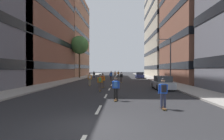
{
  "coord_description": "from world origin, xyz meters",
  "views": [
    {
      "loc": [
        1.2,
        -7.01,
        2.3
      ],
      "look_at": [
        0.0,
        19.68,
        2.13
      ],
      "focal_mm": 28.6,
      "sensor_mm": 36.0,
      "label": 1
    }
  ],
  "objects_px": {
    "skater_5": "(121,77)",
    "streetlamp_right": "(168,56)",
    "street_tree_near": "(79,45)",
    "skater_0": "(103,79)",
    "skater_9": "(90,78)",
    "skater_3": "(163,91)",
    "parked_car_mid": "(140,75)",
    "skater_8": "(111,76)",
    "skater_1": "(94,74)",
    "skater_2": "(111,74)",
    "parked_car_near": "(163,83)",
    "skater_4": "(100,81)",
    "skater_7": "(115,74)",
    "skater_6": "(116,87)",
    "skater_10": "(118,74)"
  },
  "relations": [
    {
      "from": "skater_0",
      "to": "skater_7",
      "type": "xyz_separation_m",
      "value": [
        0.85,
        23.15,
        0.0
      ]
    },
    {
      "from": "skater_7",
      "to": "skater_8",
      "type": "xyz_separation_m",
      "value": [
        -0.48,
        -11.02,
        0.0
      ]
    },
    {
      "from": "skater_4",
      "to": "street_tree_near",
      "type": "bearing_deg",
      "value": 107.47
    },
    {
      "from": "streetlamp_right",
      "to": "skater_2",
      "type": "bearing_deg",
      "value": 113.57
    },
    {
      "from": "skater_5",
      "to": "skater_3",
      "type": "bearing_deg",
      "value": -83.33
    },
    {
      "from": "parked_car_mid",
      "to": "skater_7",
      "type": "xyz_separation_m",
      "value": [
        -6.01,
        1.0,
        0.32
      ]
    },
    {
      "from": "skater_4",
      "to": "skater_8",
      "type": "relative_size",
      "value": 1.0
    },
    {
      "from": "parked_car_near",
      "to": "parked_car_mid",
      "type": "relative_size",
      "value": 1.0
    },
    {
      "from": "skater_0",
      "to": "skater_7",
      "type": "relative_size",
      "value": 1.0
    },
    {
      "from": "skater_2",
      "to": "skater_0",
      "type": "bearing_deg",
      "value": -89.49
    },
    {
      "from": "skater_0",
      "to": "skater_7",
      "type": "bearing_deg",
      "value": 87.9
    },
    {
      "from": "skater_9",
      "to": "skater_3",
      "type": "bearing_deg",
      "value": -64.52
    },
    {
      "from": "skater_6",
      "to": "skater_3",
      "type": "bearing_deg",
      "value": -43.12
    },
    {
      "from": "skater_8",
      "to": "skater_4",
      "type": "bearing_deg",
      "value": -91.27
    },
    {
      "from": "street_tree_near",
      "to": "skater_0",
      "type": "xyz_separation_m",
      "value": [
        7.84,
        -21.79,
        -7.09
      ]
    },
    {
      "from": "street_tree_near",
      "to": "skater_7",
      "type": "relative_size",
      "value": 5.75
    },
    {
      "from": "skater_0",
      "to": "skater_6",
      "type": "xyz_separation_m",
      "value": [
        1.79,
        -8.7,
        0.0
      ]
    },
    {
      "from": "parked_car_near",
      "to": "skater_4",
      "type": "height_order",
      "value": "skater_4"
    },
    {
      "from": "streetlamp_right",
      "to": "skater_1",
      "type": "bearing_deg",
      "value": 127.64
    },
    {
      "from": "parked_car_mid",
      "to": "skater_8",
      "type": "bearing_deg",
      "value": -122.9
    },
    {
      "from": "parked_car_near",
      "to": "skater_10",
      "type": "distance_m",
      "value": 29.29
    },
    {
      "from": "parked_car_mid",
      "to": "skater_2",
      "type": "height_order",
      "value": "skater_2"
    },
    {
      "from": "skater_4",
      "to": "skater_8",
      "type": "bearing_deg",
      "value": 88.73
    },
    {
      "from": "streetlamp_right",
      "to": "skater_9",
      "type": "height_order",
      "value": "streetlamp_right"
    },
    {
      "from": "parked_car_near",
      "to": "skater_4",
      "type": "xyz_separation_m",
      "value": [
        -6.82,
        -1.86,
        0.32
      ]
    },
    {
      "from": "skater_1",
      "to": "skater_3",
      "type": "xyz_separation_m",
      "value": [
        8.77,
        -32.69,
        0.0
      ]
    },
    {
      "from": "parked_car_near",
      "to": "skater_9",
      "type": "relative_size",
      "value": 2.47
    },
    {
      "from": "streetlamp_right",
      "to": "skater_8",
      "type": "distance_m",
      "value": 12.01
    },
    {
      "from": "skater_4",
      "to": "skater_2",
      "type": "bearing_deg",
      "value": 90.51
    },
    {
      "from": "parked_car_near",
      "to": "street_tree_near",
      "type": "height_order",
      "value": "street_tree_near"
    },
    {
      "from": "skater_0",
      "to": "skater_7",
      "type": "distance_m",
      "value": 23.16
    },
    {
      "from": "parked_car_near",
      "to": "skater_2",
      "type": "height_order",
      "value": "skater_2"
    },
    {
      "from": "skater_2",
      "to": "skater_1",
      "type": "bearing_deg",
      "value": -135.25
    },
    {
      "from": "skater_5",
      "to": "skater_7",
      "type": "height_order",
      "value": "same"
    },
    {
      "from": "skater_4",
      "to": "skater_6",
      "type": "distance_m",
      "value": 5.75
    },
    {
      "from": "skater_5",
      "to": "skater_7",
      "type": "distance_m",
      "value": 15.29
    },
    {
      "from": "skater_6",
      "to": "skater_9",
      "type": "distance_m",
      "value": 11.81
    },
    {
      "from": "skater_3",
      "to": "skater_8",
      "type": "distance_m",
      "value": 23.79
    },
    {
      "from": "parked_car_mid",
      "to": "skater_8",
      "type": "height_order",
      "value": "skater_8"
    },
    {
      "from": "skater_5",
      "to": "streetlamp_right",
      "type": "bearing_deg",
      "value": -28.43
    },
    {
      "from": "streetlamp_right",
      "to": "skater_7",
      "type": "bearing_deg",
      "value": 113.3
    },
    {
      "from": "skater_1",
      "to": "skater_6",
      "type": "bearing_deg",
      "value": -78.71
    },
    {
      "from": "skater_0",
      "to": "skater_1",
      "type": "distance_m",
      "value": 21.82
    },
    {
      "from": "parked_car_mid",
      "to": "skater_1",
      "type": "height_order",
      "value": "skater_1"
    },
    {
      "from": "skater_1",
      "to": "skater_7",
      "type": "relative_size",
      "value": 1.0
    },
    {
      "from": "skater_9",
      "to": "parked_car_mid",
      "type": "bearing_deg",
      "value": 65.75
    },
    {
      "from": "parked_car_near",
      "to": "skater_9",
      "type": "distance_m",
      "value": 9.67
    },
    {
      "from": "streetlamp_right",
      "to": "skater_4",
      "type": "height_order",
      "value": "streetlamp_right"
    },
    {
      "from": "street_tree_near",
      "to": "skater_1",
      "type": "xyz_separation_m",
      "value": [
        3.63,
        -0.39,
        -7.09
      ]
    },
    {
      "from": "skater_2",
      "to": "skater_7",
      "type": "distance_m",
      "value": 2.46
    }
  ]
}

